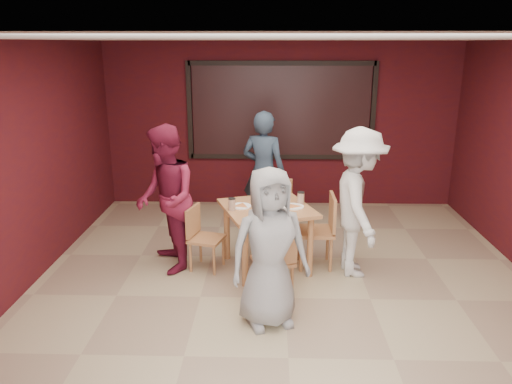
{
  "coord_description": "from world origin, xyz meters",
  "views": [
    {
      "loc": [
        -0.19,
        -5.05,
        2.77
      ],
      "look_at": [
        -0.35,
        0.81,
        1.0
      ],
      "focal_mm": 35.0,
      "sensor_mm": 36.0,
      "label": 1
    }
  ],
  "objects_px": {
    "dining_table": "(267,215)",
    "chair_right": "(322,227)",
    "chair_left": "(201,234)",
    "chair_front": "(275,259)",
    "diner_left": "(166,199)",
    "diner_front": "(269,248)",
    "chair_back": "(274,208)",
    "diner_right": "(358,203)",
    "diner_back": "(264,172)"
  },
  "relations": [
    {
      "from": "dining_table",
      "to": "chair_right",
      "type": "relative_size",
      "value": 1.39
    },
    {
      "from": "chair_left",
      "to": "chair_front",
      "type": "bearing_deg",
      "value": -39.44
    },
    {
      "from": "diner_left",
      "to": "diner_front",
      "type": "bearing_deg",
      "value": 25.55
    },
    {
      "from": "chair_right",
      "to": "diner_left",
      "type": "xyz_separation_m",
      "value": [
        -1.94,
        -0.12,
        0.38
      ]
    },
    {
      "from": "chair_back",
      "to": "diner_right",
      "type": "relative_size",
      "value": 0.51
    },
    {
      "from": "chair_left",
      "to": "diner_back",
      "type": "xyz_separation_m",
      "value": [
        0.76,
        1.39,
        0.46
      ]
    },
    {
      "from": "dining_table",
      "to": "chair_back",
      "type": "distance_m",
      "value": 0.86
    },
    {
      "from": "chair_back",
      "to": "diner_back",
      "type": "height_order",
      "value": "diner_back"
    },
    {
      "from": "chair_front",
      "to": "chair_right",
      "type": "height_order",
      "value": "chair_right"
    },
    {
      "from": "chair_back",
      "to": "diner_right",
      "type": "height_order",
      "value": "diner_right"
    },
    {
      "from": "chair_front",
      "to": "diner_left",
      "type": "bearing_deg",
      "value": 151.13
    },
    {
      "from": "chair_left",
      "to": "dining_table",
      "type": "bearing_deg",
      "value": 2.9
    },
    {
      "from": "diner_left",
      "to": "chair_front",
      "type": "bearing_deg",
      "value": 41.09
    },
    {
      "from": "chair_front",
      "to": "chair_right",
      "type": "bearing_deg",
      "value": 55.49
    },
    {
      "from": "diner_front",
      "to": "diner_right",
      "type": "height_order",
      "value": "diner_right"
    },
    {
      "from": "chair_back",
      "to": "diner_back",
      "type": "distance_m",
      "value": 0.67
    },
    {
      "from": "chair_back",
      "to": "diner_left",
      "type": "bearing_deg",
      "value": -146.53
    },
    {
      "from": "chair_right",
      "to": "diner_left",
      "type": "bearing_deg",
      "value": -176.42
    },
    {
      "from": "diner_right",
      "to": "diner_left",
      "type": "bearing_deg",
      "value": 85.22
    },
    {
      "from": "diner_back",
      "to": "diner_right",
      "type": "xyz_separation_m",
      "value": [
        1.16,
        -1.47,
        -0.0
      ]
    },
    {
      "from": "dining_table",
      "to": "diner_front",
      "type": "bearing_deg",
      "value": -88.55
    },
    {
      "from": "dining_table",
      "to": "diner_front",
      "type": "xyz_separation_m",
      "value": [
        0.03,
        -1.31,
        0.11
      ]
    },
    {
      "from": "chair_front",
      "to": "diner_front",
      "type": "xyz_separation_m",
      "value": [
        -0.07,
        -0.51,
        0.34
      ]
    },
    {
      "from": "chair_back",
      "to": "chair_right",
      "type": "relative_size",
      "value": 0.98
    },
    {
      "from": "dining_table",
      "to": "diner_right",
      "type": "distance_m",
      "value": 1.12
    },
    {
      "from": "diner_back",
      "to": "diner_left",
      "type": "height_order",
      "value": "diner_left"
    },
    {
      "from": "chair_right",
      "to": "diner_right",
      "type": "height_order",
      "value": "diner_right"
    },
    {
      "from": "chair_back",
      "to": "diner_front",
      "type": "xyz_separation_m",
      "value": [
        -0.07,
        -2.14,
        0.3
      ]
    },
    {
      "from": "diner_front",
      "to": "diner_back",
      "type": "height_order",
      "value": "diner_back"
    },
    {
      "from": "diner_back",
      "to": "diner_left",
      "type": "distance_m",
      "value": 1.84
    },
    {
      "from": "chair_front",
      "to": "chair_left",
      "type": "relative_size",
      "value": 1.04
    },
    {
      "from": "diner_front",
      "to": "diner_back",
      "type": "bearing_deg",
      "value": 73.31
    },
    {
      "from": "chair_front",
      "to": "diner_front",
      "type": "relative_size",
      "value": 0.51
    },
    {
      "from": "diner_right",
      "to": "chair_left",
      "type": "bearing_deg",
      "value": 84.38
    },
    {
      "from": "dining_table",
      "to": "chair_left",
      "type": "bearing_deg",
      "value": -177.1
    },
    {
      "from": "chair_back",
      "to": "chair_right",
      "type": "xyz_separation_m",
      "value": [
        0.6,
        -0.77,
        0.01
      ]
    },
    {
      "from": "chair_front",
      "to": "diner_right",
      "type": "distance_m",
      "value": 1.28
    },
    {
      "from": "chair_left",
      "to": "diner_front",
      "type": "relative_size",
      "value": 0.49
    },
    {
      "from": "dining_table",
      "to": "chair_front",
      "type": "relative_size",
      "value": 1.56
    },
    {
      "from": "chair_back",
      "to": "chair_right",
      "type": "height_order",
      "value": "chair_right"
    },
    {
      "from": "chair_front",
      "to": "dining_table",
      "type": "bearing_deg",
      "value": 97.17
    },
    {
      "from": "chair_left",
      "to": "diner_right",
      "type": "distance_m",
      "value": 1.98
    },
    {
      "from": "chair_right",
      "to": "diner_right",
      "type": "relative_size",
      "value": 0.52
    },
    {
      "from": "diner_back",
      "to": "diner_right",
      "type": "height_order",
      "value": "diner_back"
    },
    {
      "from": "chair_front",
      "to": "chair_right",
      "type": "relative_size",
      "value": 0.89
    },
    {
      "from": "chair_front",
      "to": "diner_back",
      "type": "bearing_deg",
      "value": 94.29
    },
    {
      "from": "diner_back",
      "to": "diner_front",
      "type": "bearing_deg",
      "value": 111.62
    },
    {
      "from": "chair_right",
      "to": "diner_left",
      "type": "height_order",
      "value": "diner_left"
    },
    {
      "from": "diner_left",
      "to": "chair_right",
      "type": "bearing_deg",
      "value": 73.54
    },
    {
      "from": "chair_left",
      "to": "diner_left",
      "type": "distance_m",
      "value": 0.63
    }
  ]
}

